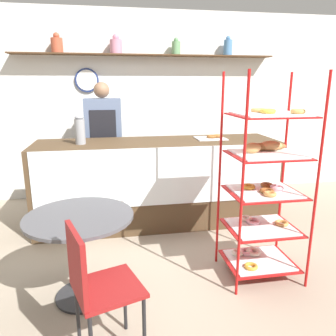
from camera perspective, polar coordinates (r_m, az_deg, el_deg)
The scene contains 9 objects.
ground_plane at distance 3.26m, azimuth 1.18°, elevation -16.53°, with size 14.00×14.00×0.00m, color gray.
back_wall at distance 5.02m, azimuth -3.81°, elevation 10.92°, with size 10.00×0.30×2.70m.
display_counter at distance 4.01m, azimuth -1.70°, elevation -2.47°, with size 2.88×0.80×1.01m.
pastry_rack at distance 2.92m, azimuth 16.36°, elevation -3.12°, with size 0.64×0.54×1.78m.
person_worker at distance 4.51m, azimuth -11.08°, elevation 4.60°, with size 0.48×0.23×1.70m.
cafe_table at distance 2.67m, azimuth -15.01°, elevation -11.26°, with size 0.83×0.83×0.71m.
cafe_chair at distance 2.08m, azimuth -12.78°, elevation -18.67°, with size 0.48×0.48×0.89m.
coffee_carafe at distance 3.81m, azimuth -15.10°, elevation 6.38°, with size 0.11×0.11×0.32m.
donut_tray_counter at distance 4.12m, azimuth 7.83°, elevation 5.33°, with size 0.36×0.32×0.05m.
Camera 1 is at (-0.55, -2.74, 1.68)m, focal length 35.00 mm.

